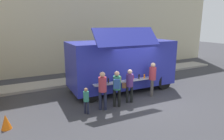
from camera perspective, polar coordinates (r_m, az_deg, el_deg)
name	(u,v)px	position (r m, az deg, el deg)	size (l,w,h in m)	color
ground_plane	(144,101)	(9.92, 9.35, -8.74)	(60.00, 60.00, 0.00)	#38383D
curb_strip	(41,85)	(12.58, -19.72, -4.22)	(28.00, 1.60, 0.15)	#9E998E
building_behind	(41,0)	(16.13, -19.77, 18.59)	(32.00, 2.40, 10.77)	beige
food_truck_main	(122,63)	(11.06, 2.77, 1.91)	(5.87, 3.34, 3.51)	#2930A7
traffic_cone_orange	(6,122)	(8.21, -28.31, -13.05)	(0.36, 0.36, 0.55)	orange
trash_bin	(152,66)	(15.43, 11.38, 1.10)	(0.60, 0.60, 0.99)	#2E5D38
customer_front_ordering	(129,83)	(9.33, 5.02, -3.78)	(0.52, 0.37, 1.62)	black
customer_mid_with_backpack	(117,85)	(8.78, 1.42, -4.48)	(0.46, 0.54, 1.66)	black
customer_rear_waiting	(103,87)	(8.49, -2.74, -5.06)	(0.35, 0.35, 1.71)	#1F223A
customer_extra_browsing	(152,76)	(10.37, 11.61, -1.74)	(0.36, 0.36, 1.76)	#4F4945
child_near_queue	(86,98)	(8.29, -7.47, -8.15)	(0.23, 0.23, 1.14)	#1E2136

